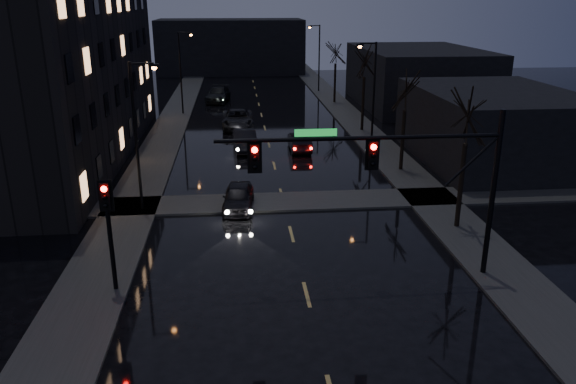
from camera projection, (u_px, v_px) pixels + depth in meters
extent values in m
cube|color=#2D2D2B|center=(165.00, 137.00, 46.63)|extent=(3.00, 140.00, 0.12)
cube|color=#2D2D2B|center=(365.00, 133.00, 48.14)|extent=(3.00, 140.00, 0.12)
cube|color=#2D2D2B|center=(284.00, 202.00, 31.86)|extent=(40.00, 3.00, 0.12)
cube|color=black|center=(35.00, 74.00, 39.28)|extent=(12.00, 30.00, 12.00)
cube|color=black|center=(493.00, 126.00, 39.50)|extent=(10.00, 14.00, 5.00)
cube|color=black|center=(417.00, 77.00, 60.17)|extent=(12.00, 18.00, 6.00)
cube|color=black|center=(231.00, 46.00, 86.29)|extent=(22.00, 10.00, 8.00)
cylinder|color=black|center=(492.00, 196.00, 22.47)|extent=(0.22, 0.22, 7.00)
cylinder|color=black|center=(360.00, 138.00, 21.17)|extent=(11.00, 0.16, 0.16)
cylinder|color=black|center=(472.00, 161.00, 21.90)|extent=(2.05, 0.10, 2.05)
cube|color=#0C591E|center=(316.00, 133.00, 20.94)|extent=(1.60, 0.04, 0.28)
cube|color=black|center=(255.00, 157.00, 21.03)|extent=(0.35, 0.28, 1.05)
sphere|color=#FF0705|center=(255.00, 150.00, 20.77)|extent=(0.22, 0.22, 0.22)
cube|color=black|center=(372.00, 154.00, 21.43)|extent=(0.35, 0.28, 1.05)
sphere|color=#FF0705|center=(374.00, 147.00, 21.17)|extent=(0.22, 0.22, 0.22)
cylinder|color=black|center=(111.00, 240.00, 21.56)|extent=(0.18, 0.18, 4.40)
cube|color=black|center=(106.00, 196.00, 20.97)|extent=(0.35, 0.28, 1.05)
sphere|color=#FF0705|center=(104.00, 189.00, 20.71)|extent=(0.22, 0.22, 0.22)
cylinder|color=black|center=(461.00, 187.00, 27.67)|extent=(0.24, 0.24, 4.40)
cylinder|color=black|center=(403.00, 141.00, 37.13)|extent=(0.24, 0.24, 4.12)
cylinder|color=black|center=(363.00, 104.00, 48.33)|extent=(0.24, 0.24, 4.68)
cylinder|color=black|center=(335.00, 83.00, 61.56)|extent=(0.24, 0.24, 4.29)
cylinder|color=black|center=(136.00, 139.00, 29.41)|extent=(0.16, 0.16, 8.00)
cylinder|color=black|center=(142.00, 63.00, 28.19)|extent=(1.20, 0.10, 0.10)
cube|color=black|center=(154.00, 65.00, 28.28)|extent=(0.50, 0.25, 0.15)
sphere|color=orange|center=(154.00, 67.00, 28.31)|extent=(0.28, 0.28, 0.28)
cylinder|color=black|center=(181.00, 74.00, 54.82)|extent=(0.16, 0.16, 8.00)
cylinder|color=black|center=(184.00, 33.00, 53.59)|extent=(1.20, 0.10, 0.10)
cube|color=black|center=(191.00, 34.00, 53.68)|extent=(0.50, 0.25, 0.15)
sphere|color=orange|center=(191.00, 35.00, 53.71)|extent=(0.28, 0.28, 0.28)
cylinder|color=black|center=(374.00, 97.00, 42.09)|extent=(0.16, 0.16, 8.00)
cylinder|color=black|center=(368.00, 43.00, 40.76)|extent=(1.20, 0.10, 0.10)
cube|color=black|center=(360.00, 45.00, 40.74)|extent=(0.50, 0.25, 0.15)
sphere|color=orange|center=(360.00, 46.00, 40.77)|extent=(0.28, 0.28, 0.28)
cylinder|color=black|center=(319.00, 59.00, 68.43)|extent=(0.16, 0.16, 8.00)
cylinder|color=black|center=(315.00, 26.00, 67.10)|extent=(1.20, 0.10, 0.10)
cube|color=black|center=(310.00, 27.00, 67.08)|extent=(0.50, 0.25, 0.15)
sphere|color=orange|center=(310.00, 27.00, 67.11)|extent=(0.28, 0.28, 0.28)
imported|color=black|center=(238.00, 197.00, 30.76)|extent=(1.91, 4.13, 1.37)
imported|color=black|center=(245.00, 140.00, 42.65)|extent=(1.93, 4.74, 1.53)
imported|color=black|center=(238.00, 119.00, 50.01)|extent=(2.71, 5.84, 1.62)
imported|color=black|center=(218.00, 94.00, 62.75)|extent=(3.01, 5.85, 1.62)
imported|color=black|center=(299.00, 141.00, 42.66)|extent=(1.49, 4.24, 1.40)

